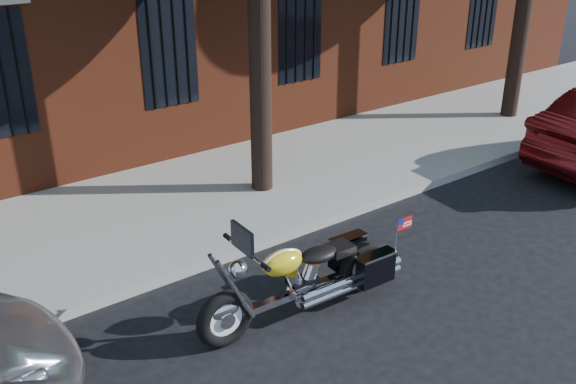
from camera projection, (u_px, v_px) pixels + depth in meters
ground at (354, 274)px, 8.75m from camera, size 120.00×120.00×0.00m
curb at (293, 232)px, 9.72m from camera, size 40.00×0.16×0.15m
sidewalk at (227, 191)px, 11.09m from camera, size 40.00×3.60×0.15m
motorcycle at (309, 278)px, 7.72m from camera, size 2.84×0.87×1.44m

